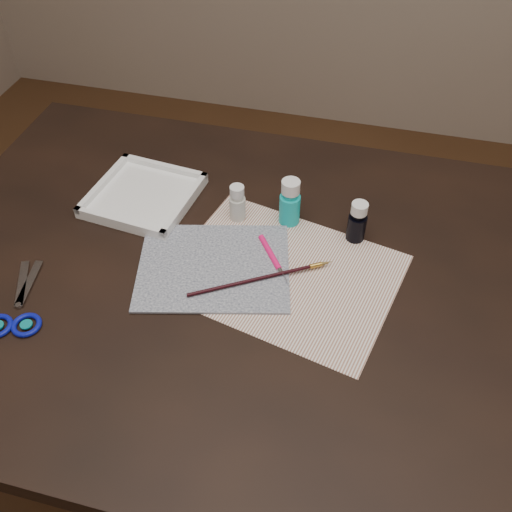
% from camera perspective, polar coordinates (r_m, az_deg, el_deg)
% --- Properties ---
extents(ground, '(3.50, 3.50, 0.02)m').
position_cam_1_polar(ground, '(1.67, 0.00, -19.87)').
color(ground, '#422614').
rests_on(ground, ground).
extents(table, '(1.30, 0.90, 0.75)m').
position_cam_1_polar(table, '(1.33, 0.00, -12.94)').
color(table, black).
rests_on(table, ground).
extents(paper, '(0.45, 0.38, 0.00)m').
position_cam_1_polar(paper, '(1.03, 2.82, -1.77)').
color(paper, white).
rests_on(paper, table).
extents(canvas, '(0.32, 0.28, 0.00)m').
position_cam_1_polar(canvas, '(1.04, -4.25, -1.05)').
color(canvas, '#111933').
rests_on(canvas, paper).
extents(paint_bottle_white, '(0.04, 0.04, 0.08)m').
position_cam_1_polar(paint_bottle_white, '(1.11, -1.88, 5.35)').
color(paint_bottle_white, silver).
rests_on(paint_bottle_white, table).
extents(paint_bottle_cyan, '(0.05, 0.05, 0.10)m').
position_cam_1_polar(paint_bottle_cyan, '(1.10, 3.41, 5.40)').
color(paint_bottle_cyan, '#11C1C4').
rests_on(paint_bottle_cyan, table).
extents(paint_bottle_navy, '(0.04, 0.04, 0.09)m').
position_cam_1_polar(paint_bottle_navy, '(1.08, 10.10, 3.41)').
color(paint_bottle_navy, black).
rests_on(paint_bottle_navy, table).
extents(paintbrush, '(0.24, 0.15, 0.01)m').
position_cam_1_polar(paintbrush, '(1.01, 0.61, -2.19)').
color(paintbrush, black).
rests_on(paintbrush, canvas).
extents(craft_knife, '(0.09, 0.12, 0.01)m').
position_cam_1_polar(craft_knife, '(1.04, 1.85, -0.46)').
color(craft_knife, '#FF136A').
rests_on(craft_knife, paper).
extents(scissors, '(0.17, 0.22, 0.01)m').
position_cam_1_polar(scissors, '(1.07, -22.83, -3.88)').
color(scissors, silver).
rests_on(scissors, table).
extents(palette_tray, '(0.22, 0.22, 0.02)m').
position_cam_1_polar(palette_tray, '(1.20, -11.18, 6.02)').
color(palette_tray, white).
rests_on(palette_tray, table).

